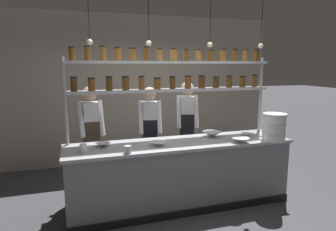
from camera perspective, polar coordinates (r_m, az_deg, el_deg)
name	(u,v)px	position (r m, az deg, el deg)	size (l,w,h in m)	color
ground_plane	(180,204)	(4.49, 2.28, -16.51)	(40.00, 40.00, 0.00)	#3D3D42
back_wall	(143,89)	(6.21, -4.77, 4.97)	(5.54, 0.12, 2.95)	#9E9384
prep_counter	(180,174)	(4.31, 2.33, -11.02)	(3.14, 0.76, 0.92)	gray
spice_shelf_unit	(173,77)	(4.34, 0.92, 7.31)	(3.02, 0.28, 2.23)	#ADAFB5
chef_left	(91,134)	(4.65, -14.38, -3.34)	(0.39, 0.31, 1.66)	black
chef_center	(150,131)	(4.76, -3.46, -2.97)	(0.39, 0.32, 1.64)	black
chef_right	(187,125)	(5.02, 3.63, -1.80)	(0.41, 0.34, 1.70)	black
container_stack	(274,127)	(4.48, 19.59, -2.05)	(0.33, 0.33, 0.38)	white
prep_bowl_near_left	(158,144)	(3.97, -1.86, -5.40)	(0.21, 0.21, 0.06)	white
prep_bowl_center_front	(103,145)	(4.02, -12.23, -5.49)	(0.19, 0.19, 0.05)	#B2B7BC
prep_bowl_center_back	(212,134)	(4.50, 8.36, -3.56)	(0.29, 0.29, 0.08)	silver
prep_bowl_near_right	(246,135)	(4.65, 14.69, -3.56)	(0.16, 0.16, 0.04)	white
prep_bowl_far_left	(240,140)	(4.26, 13.64, -4.58)	(0.24, 0.24, 0.07)	silver
serving_cup_front	(83,148)	(3.80, -15.84, -6.04)	(0.08, 0.08, 0.11)	silver
serving_cup_by_board	(128,150)	(3.68, -7.68, -6.44)	(0.09, 0.09, 0.09)	#B2B7BC
pendant_light_row	(182,41)	(4.04, 2.61, 13.95)	(2.45, 0.07, 0.69)	black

